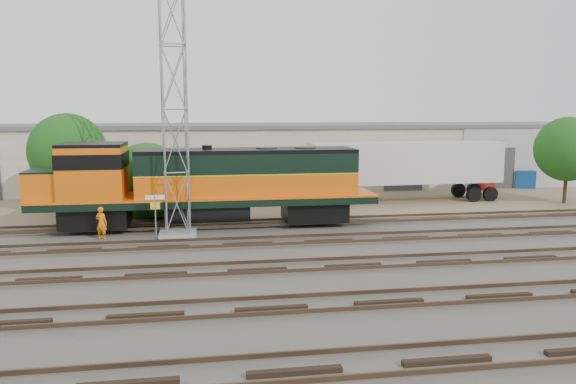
{
  "coord_description": "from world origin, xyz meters",
  "views": [
    {
      "loc": [
        -6.21,
        -24.91,
        6.5
      ],
      "look_at": [
        -1.63,
        4.0,
        2.2
      ],
      "focal_mm": 35.0,
      "sensor_mm": 36.0,
      "label": 1
    }
  ],
  "objects": [
    {
      "name": "signal_tower",
      "position": [
        -7.41,
        4.27,
        6.27
      ],
      "size": [
        1.9,
        1.9,
        12.84
      ],
      "rotation": [
        0.0,
        0.0,
        0.12
      ],
      "color": "gray",
      "rests_on": "ground"
    },
    {
      "name": "sign_post",
      "position": [
        -8.47,
        3.6,
        1.61
      ],
      "size": [
        0.94,
        0.08,
        2.3
      ],
      "color": "gray",
      "rests_on": "ground"
    },
    {
      "name": "tracks",
      "position": [
        0.0,
        -3.0,
        0.08
      ],
      "size": [
        80.0,
        20.4,
        0.28
      ],
      "color": "black",
      "rests_on": "ground"
    },
    {
      "name": "warehouse",
      "position": [
        0.04,
        22.98,
        2.65
      ],
      "size": [
        58.4,
        10.4,
        5.3
      ],
      "color": "beige",
      "rests_on": "ground"
    },
    {
      "name": "ground",
      "position": [
        0.0,
        0.0,
        0.0
      ],
      "size": [
        140.0,
        140.0,
        0.0
      ],
      "primitive_type": "plane",
      "color": "#47423A",
      "rests_on": "ground"
    },
    {
      "name": "tree_east",
      "position": [
        19.26,
        10.26,
        3.68
      ],
      "size": [
        4.7,
        4.47,
        6.04
      ],
      "color": "#382619",
      "rests_on": "ground"
    },
    {
      "name": "dumpster_blue",
      "position": [
        20.65,
        18.1,
        0.75
      ],
      "size": [
        2.03,
        1.97,
        1.5
      ],
      "primitive_type": "cube",
      "rotation": [
        0.0,
        0.0,
        -0.36
      ],
      "color": "navy",
      "rests_on": "ground"
    },
    {
      "name": "dumpster_red",
      "position": [
        16.72,
        17.74,
        0.7
      ],
      "size": [
        1.84,
        1.77,
        1.4
      ],
      "primitive_type": "cube",
      "rotation": [
        0.0,
        0.0,
        0.29
      ],
      "color": "maroon",
      "rests_on": "ground"
    },
    {
      "name": "locomotive",
      "position": [
        -6.12,
        6.0,
        2.55
      ],
      "size": [
        18.63,
        3.27,
        4.48
      ],
      "color": "black",
      "rests_on": "tracks"
    },
    {
      "name": "tree_west",
      "position": [
        -14.14,
        11.88,
        3.76
      ],
      "size": [
        5.05,
        4.81,
        6.3
      ],
      "color": "#382619",
      "rests_on": "ground"
    },
    {
      "name": "dirt_strip",
      "position": [
        0.0,
        15.0,
        0.01
      ],
      "size": [
        80.0,
        16.0,
        0.02
      ],
      "primitive_type": "cube",
      "color": "#726047",
      "rests_on": "ground"
    },
    {
      "name": "tree_mid",
      "position": [
        -9.16,
        9.9,
        1.99
      ],
      "size": [
        5.04,
        4.8,
        4.8
      ],
      "color": "#382619",
      "rests_on": "ground"
    },
    {
      "name": "worker",
      "position": [
        -11.18,
        3.98,
        0.84
      ],
      "size": [
        0.72,
        0.62,
        1.68
      ],
      "primitive_type": "imported",
      "rotation": [
        0.0,
        0.0,
        2.71
      ],
      "color": "orange",
      "rests_on": "ground"
    },
    {
      "name": "semi_trailer",
      "position": [
        8.55,
        12.93,
        2.65
      ],
      "size": [
        13.79,
        3.17,
        4.22
      ],
      "rotation": [
        0.0,
        0.0,
        0.03
      ],
      "color": "silver",
      "rests_on": "ground"
    }
  ]
}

